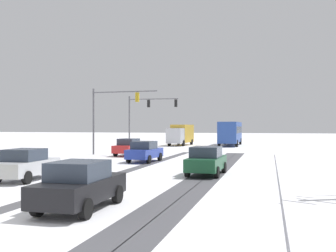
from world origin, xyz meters
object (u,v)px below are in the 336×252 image
(traffic_signal_near_left, at_px, (111,109))
(bus_oncoming, at_px, (231,132))
(car_dark_green_third, at_px, (206,161))
(traffic_signal_far_left, at_px, (146,111))
(car_blue_second, at_px, (145,151))
(car_red_lead, at_px, (129,147))
(car_silver_fourth, at_px, (26,164))
(box_truck_delivery, at_px, (181,134))
(car_black_fifth, at_px, (80,185))

(traffic_signal_near_left, height_order, bus_oncoming, traffic_signal_near_left)
(traffic_signal_near_left, bearing_deg, car_dark_green_third, -48.51)
(traffic_signal_far_left, xyz_separation_m, traffic_signal_near_left, (-0.30, -10.15, -0.19))
(traffic_signal_far_left, distance_m, traffic_signal_near_left, 10.16)
(traffic_signal_near_left, distance_m, car_dark_green_third, 17.69)
(traffic_signal_near_left, bearing_deg, car_blue_second, -48.37)
(car_red_lead, height_order, car_silver_fourth, same)
(traffic_signal_far_left, distance_m, car_blue_second, 17.58)
(car_dark_green_third, distance_m, bus_oncoming, 34.50)
(car_silver_fourth, distance_m, box_truck_delivery, 37.47)
(traffic_signal_far_left, relative_size, box_truck_delivery, 0.87)
(car_black_fifth, height_order, box_truck_delivery, box_truck_delivery)
(car_blue_second, bearing_deg, traffic_signal_near_left, 131.63)
(car_black_fifth, bearing_deg, bus_oncoming, 89.27)
(traffic_signal_far_left, height_order, traffic_signal_near_left, same)
(car_black_fifth, bearing_deg, traffic_signal_far_left, 104.42)
(car_blue_second, distance_m, bus_oncoming, 27.95)
(car_red_lead, xyz_separation_m, car_dark_green_third, (9.34, -12.31, 0.00))
(traffic_signal_near_left, relative_size, bus_oncoming, 0.61)
(car_red_lead, xyz_separation_m, car_silver_fourth, (0.72, -16.85, 0.00))
(traffic_signal_near_left, relative_size, car_blue_second, 1.60)
(traffic_signal_near_left, xyz_separation_m, car_black_fifth, (8.86, -23.11, -3.65))
(car_dark_green_third, relative_size, car_black_fifth, 1.01)
(car_silver_fourth, bearing_deg, bus_oncoming, 80.41)
(car_black_fifth, bearing_deg, traffic_signal_near_left, 110.97)
(traffic_signal_near_left, relative_size, car_red_lead, 1.60)
(traffic_signal_near_left, height_order, car_black_fifth, traffic_signal_near_left)
(car_black_fifth, bearing_deg, box_truck_delivery, 98.55)
(traffic_signal_near_left, bearing_deg, car_black_fifth, -69.03)
(traffic_signal_near_left, distance_m, bus_oncoming, 23.56)
(car_red_lead, bearing_deg, bus_oncoming, 71.72)
(car_blue_second, distance_m, car_dark_green_third, 9.01)
(traffic_signal_far_left, relative_size, car_dark_green_third, 1.56)
(car_red_lead, bearing_deg, car_blue_second, -58.59)
(car_silver_fourth, height_order, bus_oncoming, bus_oncoming)
(car_blue_second, bearing_deg, traffic_signal_far_left, 107.67)
(car_red_lead, xyz_separation_m, car_blue_second, (3.39, -5.54, 0.00))
(car_red_lead, bearing_deg, box_truck_delivery, 89.28)
(car_silver_fourth, bearing_deg, traffic_signal_near_left, 99.22)
(car_silver_fourth, xyz_separation_m, bus_oncoming, (6.58, 38.96, 1.18))
(car_blue_second, distance_m, box_truck_delivery, 26.35)
(car_dark_green_third, bearing_deg, bus_oncoming, 93.39)
(traffic_signal_far_left, relative_size, car_silver_fourth, 1.55)
(traffic_signal_far_left, bearing_deg, car_red_lead, -80.42)
(traffic_signal_near_left, relative_size, car_dark_green_third, 1.61)
(car_dark_green_third, xyz_separation_m, bus_oncoming, (-2.04, 34.42, 1.18))
(traffic_signal_far_left, distance_m, car_dark_green_third, 25.96)
(traffic_signal_far_left, xyz_separation_m, car_blue_second, (5.21, -16.35, -3.84))
(car_blue_second, xyz_separation_m, car_dark_green_third, (5.96, -6.76, 0.00))
(traffic_signal_far_left, bearing_deg, car_blue_second, -72.33)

